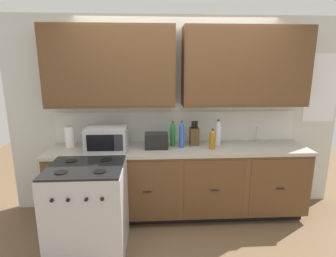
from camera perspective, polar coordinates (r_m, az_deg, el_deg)
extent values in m
plane|color=brown|center=(3.48, 2.68, -20.25)|extent=(8.00, 8.00, 0.00)
cube|color=silver|center=(3.58, 1.88, 2.71)|extent=(4.37, 0.05, 2.53)
cube|color=silver|center=(3.58, 1.91, 0.43)|extent=(3.17, 0.01, 0.40)
cube|color=brown|center=(3.36, -12.12, 12.63)|extent=(1.53, 0.34, 0.95)
cube|color=brown|center=(3.18, -12.61, 12.60)|extent=(1.50, 0.01, 0.89)
cube|color=brown|center=(3.50, 16.02, 12.43)|extent=(1.53, 0.34, 0.95)
cube|color=brown|center=(3.34, 17.01, 12.36)|extent=(1.50, 0.01, 0.89)
cube|color=white|center=(4.16, 29.84, 7.44)|extent=(0.44, 0.01, 0.90)
cube|color=black|center=(3.73, 2.15, -16.83)|extent=(3.11, 0.48, 0.10)
cube|color=brown|center=(3.50, 2.26, -10.80)|extent=(3.17, 0.60, 0.78)
cube|color=brown|center=(3.33, -18.57, -12.83)|extent=(0.73, 0.01, 0.72)
cube|color=black|center=(3.32, -18.63, -13.03)|extent=(0.10, 0.01, 0.01)
cube|color=brown|center=(3.21, -4.45, -13.12)|extent=(0.73, 0.01, 0.72)
cube|color=black|center=(3.20, -4.45, -13.33)|extent=(0.10, 0.01, 0.01)
cube|color=brown|center=(3.29, 9.83, -12.64)|extent=(0.73, 0.01, 0.72)
cube|color=black|center=(3.28, 9.88, -12.83)|extent=(0.10, 0.01, 0.01)
cube|color=brown|center=(3.55, 22.67, -11.55)|extent=(0.73, 0.01, 0.72)
cube|color=black|center=(3.54, 22.76, -11.72)|extent=(0.10, 0.01, 0.01)
cube|color=#ADA899|center=(3.36, 2.32, -4.35)|extent=(3.20, 0.63, 0.04)
cube|color=#A8AAAF|center=(3.64, 19.13, -3.62)|extent=(0.56, 0.38, 0.02)
cube|color=#B7B7BC|center=(3.02, -16.55, -16.21)|extent=(0.76, 0.66, 0.92)
cube|color=black|center=(2.82, -17.18, -7.83)|extent=(0.74, 0.65, 0.02)
cylinder|color=black|center=(2.73, -21.71, -8.64)|extent=(0.12, 0.12, 0.01)
cylinder|color=black|center=(2.63, -14.18, -8.85)|extent=(0.12, 0.12, 0.01)
cylinder|color=black|center=(3.01, -19.82, -6.43)|extent=(0.12, 0.12, 0.01)
cylinder|color=black|center=(2.93, -13.01, -6.52)|extent=(0.12, 0.12, 0.01)
cylinder|color=black|center=(2.66, -23.44, -13.84)|extent=(0.03, 0.02, 0.03)
cylinder|color=black|center=(2.61, -20.48, -14.04)|extent=(0.03, 0.02, 0.03)
cylinder|color=black|center=(2.57, -16.96, -14.23)|extent=(0.03, 0.02, 0.03)
cylinder|color=black|center=(2.54, -13.80, -14.36)|extent=(0.03, 0.02, 0.03)
cube|color=#B7B7BC|center=(3.30, -12.88, -2.11)|extent=(0.48, 0.36, 0.28)
cube|color=black|center=(3.13, -14.16, -3.00)|extent=(0.31, 0.01, 0.19)
cube|color=#28282D|center=(3.10, -10.46, -2.98)|extent=(0.10, 0.01, 0.19)
cube|color=black|center=(3.29, -2.49, -2.62)|extent=(0.28, 0.18, 0.19)
cube|color=black|center=(3.27, -3.38, -1.09)|extent=(0.02, 0.13, 0.01)
cube|color=black|center=(3.27, -1.63, -1.07)|extent=(0.02, 0.13, 0.01)
cube|color=#52361E|center=(3.45, 5.58, -1.65)|extent=(0.11, 0.14, 0.22)
cylinder|color=black|center=(3.40, 5.16, 0.82)|extent=(0.02, 0.02, 0.09)
cylinder|color=black|center=(3.41, 5.49, 0.82)|extent=(0.02, 0.02, 0.09)
cylinder|color=black|center=(3.41, 5.83, 0.83)|extent=(0.02, 0.02, 0.09)
cylinder|color=black|center=(3.41, 6.16, 0.83)|extent=(0.02, 0.02, 0.09)
cylinder|color=#B2B5BA|center=(3.77, 18.25, -1.17)|extent=(0.02, 0.02, 0.20)
cylinder|color=white|center=(3.55, -20.09, -1.67)|extent=(0.12, 0.12, 0.26)
cylinder|color=#237A38|center=(3.39, 1.03, -1.58)|extent=(0.06, 0.06, 0.25)
cone|color=#237A38|center=(3.36, 1.04, 1.02)|extent=(0.06, 0.06, 0.06)
cylinder|color=black|center=(3.35, 1.04, 1.42)|extent=(0.02, 0.02, 0.02)
cylinder|color=silver|center=(3.49, 10.54, -1.29)|extent=(0.08, 0.08, 0.26)
cone|color=silver|center=(3.46, 10.65, 1.34)|extent=(0.07, 0.07, 0.07)
cylinder|color=black|center=(3.45, 10.67, 1.74)|extent=(0.03, 0.03, 0.02)
cylinder|color=#9E6619|center=(3.31, 9.41, -2.60)|extent=(0.08, 0.08, 0.20)
cone|color=#9E6619|center=(3.28, 9.49, -0.49)|extent=(0.07, 0.07, 0.05)
cylinder|color=black|center=(3.28, 9.50, -0.20)|extent=(0.03, 0.03, 0.02)
cylinder|color=blue|center=(3.32, 2.91, -1.78)|extent=(0.06, 0.06, 0.27)
cone|color=blue|center=(3.28, 2.95, 1.07)|extent=(0.06, 0.06, 0.07)
cylinder|color=black|center=(3.28, 2.95, 1.50)|extent=(0.02, 0.02, 0.02)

